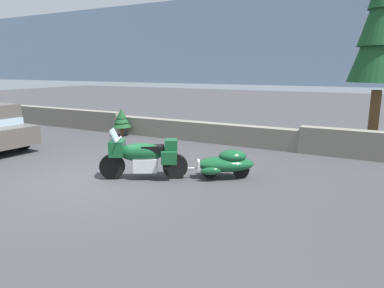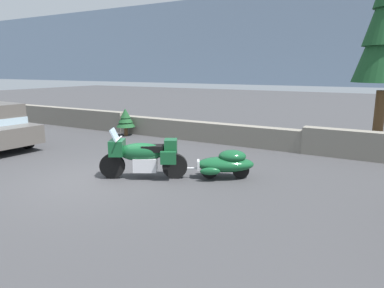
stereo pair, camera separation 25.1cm
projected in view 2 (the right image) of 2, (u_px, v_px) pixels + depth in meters
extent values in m
plane|color=#38383A|center=(94.00, 180.00, 9.14)|extent=(80.00, 80.00, 0.00)
cube|color=slate|center=(63.00, 117.00, 17.87)|extent=(8.00, 0.46, 0.91)
cube|color=slate|center=(201.00, 131.00, 14.01)|extent=(8.00, 0.48, 0.77)
cube|color=#7F93AD|center=(371.00, 48.00, 88.60)|extent=(240.00, 80.00, 16.00)
cylinder|color=black|center=(112.00, 166.00, 9.22)|extent=(0.64, 0.45, 0.66)
cylinder|color=black|center=(175.00, 166.00, 9.21)|extent=(0.64, 0.45, 0.66)
cube|color=silver|center=(145.00, 164.00, 9.20)|extent=(0.74, 0.68, 0.36)
ellipsoid|color=#144C28|center=(141.00, 152.00, 9.13)|extent=(1.26, 0.98, 0.48)
cube|color=#144C28|center=(117.00, 148.00, 9.11)|extent=(0.57, 0.63, 0.40)
cube|color=#9EB7C6|center=(115.00, 135.00, 9.04)|extent=(0.38, 0.48, 0.34)
cube|color=black|center=(153.00, 148.00, 9.11)|extent=(0.66, 0.59, 0.16)
cube|color=#144C28|center=(171.00, 145.00, 9.09)|extent=(0.48, 0.51, 0.28)
cube|color=#144C28|center=(168.00, 158.00, 8.86)|extent=(0.43, 0.34, 0.32)
cube|color=#144C28|center=(170.00, 152.00, 9.44)|extent=(0.43, 0.34, 0.32)
cylinder|color=silver|center=(119.00, 139.00, 9.06)|extent=(0.38, 0.63, 0.04)
cylinder|color=silver|center=(114.00, 157.00, 9.16)|extent=(0.26, 0.19, 0.54)
cylinder|color=black|center=(210.00, 170.00, 9.23)|extent=(0.43, 0.31, 0.44)
cylinder|color=black|center=(241.00, 170.00, 9.23)|extent=(0.43, 0.31, 0.44)
ellipsoid|color=#144C28|center=(225.00, 164.00, 9.20)|extent=(1.64, 1.34, 0.40)
ellipsoid|color=#144C28|center=(232.00, 156.00, 9.15)|extent=(0.90, 0.84, 0.32)
cube|color=silver|center=(198.00, 165.00, 9.20)|extent=(0.21, 0.31, 0.24)
ellipsoid|color=#144C28|center=(210.00, 171.00, 8.91)|extent=(0.52, 0.38, 0.20)
ellipsoid|color=#144C28|center=(209.00, 165.00, 9.53)|extent=(0.52, 0.38, 0.20)
cylinder|color=silver|center=(184.00, 168.00, 9.22)|extent=(0.63, 0.39, 0.05)
cylinder|color=black|center=(27.00, 139.00, 12.73)|extent=(0.70, 0.27, 0.68)
cylinder|color=brown|center=(379.00, 121.00, 12.31)|extent=(0.35, 0.35, 2.11)
cylinder|color=brown|center=(126.00, 132.00, 15.21)|extent=(0.16, 0.16, 0.34)
cone|color=#194723|center=(126.00, 121.00, 15.10)|extent=(0.80, 0.80, 0.54)
cone|color=#194723|center=(125.00, 117.00, 15.07)|extent=(0.62, 0.62, 0.47)
cone|color=#194723|center=(125.00, 113.00, 15.04)|extent=(0.44, 0.44, 0.40)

